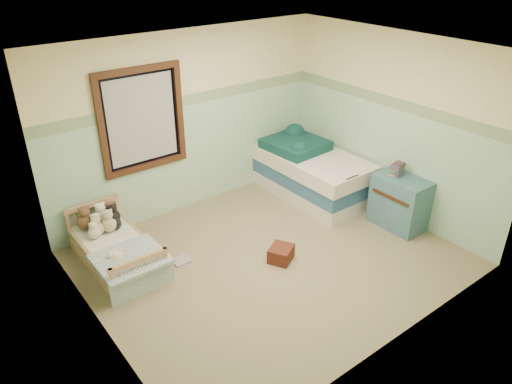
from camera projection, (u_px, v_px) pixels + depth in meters
floor at (270, 259)px, 6.02m from camera, size 4.20×3.60×0.02m
ceiling at (274, 51)px, 4.84m from camera, size 4.20×3.60×0.02m
wall_back at (189, 123)px, 6.69m from camera, size 4.20×0.04×2.50m
wall_front at (405, 236)px, 4.17m from camera, size 4.20×0.04×2.50m
wall_left at (88, 227)px, 4.30m from camera, size 0.04×3.60×2.50m
wall_right at (393, 126)px, 6.57m from camera, size 0.04×3.60×2.50m
wainscot_mint at (192, 156)px, 6.92m from camera, size 4.20×0.01×1.50m
border_strip at (188, 100)px, 6.53m from camera, size 4.20×0.01×0.15m
window_frame at (142, 120)px, 6.20m from camera, size 1.16×0.06×1.36m
window_blinds at (142, 120)px, 6.20m from camera, size 0.92×0.01×1.12m
toddler_bed_frame at (117, 257)px, 5.88m from camera, size 0.70×1.39×0.18m
toddler_mattress at (116, 247)px, 5.81m from camera, size 0.64×1.33×0.12m
patchwork_quilt at (131, 258)px, 5.47m from camera, size 0.76×0.70×0.03m
plush_bed_brown at (86, 222)px, 6.00m from camera, size 0.21×0.21×0.21m
plush_bed_white at (102, 217)px, 6.11m from camera, size 0.20×0.20×0.20m
plush_bed_tan at (97, 229)px, 5.89m from camera, size 0.17×0.17×0.17m
plush_bed_dark at (115, 224)px, 6.01m from camera, size 0.16×0.16×0.16m
plush_floor_cream at (118, 270)px, 5.58m from camera, size 0.27×0.27×0.27m
plush_floor_tan at (123, 275)px, 5.54m from camera, size 0.23×0.23×0.23m
twin_bed_frame at (309, 187)px, 7.47m from camera, size 0.93×1.85×0.22m
twin_boxspring at (310, 174)px, 7.37m from camera, size 0.93×1.85×0.22m
twin_mattress at (311, 161)px, 7.27m from camera, size 0.96×1.89×0.22m
teal_blanket at (296, 144)px, 7.37m from camera, size 0.84×0.88×0.14m
dresser at (400, 202)px, 6.54m from camera, size 0.45×0.71×0.71m
book_stack at (397, 170)px, 6.42m from camera, size 0.17×0.14×0.16m
red_pillow at (281, 254)px, 5.94m from camera, size 0.38×0.37×0.18m
floor_book at (182, 260)px, 5.95m from camera, size 0.23×0.18×0.02m
extra_plush_0 at (94, 233)px, 5.83m from camera, size 0.15×0.15×0.15m
extra_plush_1 at (110, 213)px, 6.23m from camera, size 0.17×0.17×0.17m
extra_plush_2 at (101, 225)px, 5.99m from camera, size 0.15×0.15×0.15m
extra_plush_3 at (109, 224)px, 5.96m from camera, size 0.20×0.20×0.20m
extra_plush_4 at (96, 225)px, 5.99m from camera, size 0.16×0.16×0.16m
extra_plush_5 at (113, 217)px, 6.15m from camera, size 0.18×0.18×0.18m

